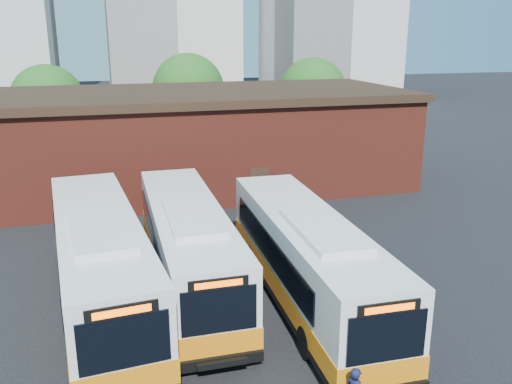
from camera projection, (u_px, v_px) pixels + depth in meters
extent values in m
plane|color=black|center=(287.00, 330.00, 19.00)|extent=(220.00, 220.00, 0.00)
cube|color=silver|center=(100.00, 258.00, 20.17)|extent=(4.05, 13.51, 3.16)
cube|color=orange|center=(102.00, 281.00, 20.43)|extent=(4.11, 13.57, 0.78)
cube|color=black|center=(103.00, 294.00, 20.58)|extent=(4.10, 13.55, 0.28)
cube|color=black|center=(124.00, 343.00, 14.10)|extent=(2.40, 0.29, 1.50)
cube|color=black|center=(122.00, 311.00, 13.83)|extent=(1.88, 0.24, 0.35)
cube|color=#FF5905|center=(122.00, 312.00, 13.79)|extent=(1.49, 0.16, 0.20)
cube|color=black|center=(58.00, 252.00, 19.98)|extent=(1.02, 10.33, 1.16)
cube|color=black|center=(136.00, 241.00, 20.98)|extent=(1.02, 10.33, 1.16)
cube|color=silver|center=(100.00, 230.00, 18.21)|extent=(2.35, 4.81, 0.24)
cylinder|color=black|center=(73.00, 352.00, 16.75)|extent=(0.46, 1.14, 1.11)
cylinder|color=black|center=(155.00, 336.00, 17.63)|extent=(0.46, 1.14, 1.11)
cylinder|color=black|center=(63.00, 262.00, 23.30)|extent=(0.46, 1.14, 1.11)
cylinder|color=black|center=(124.00, 254.00, 24.19)|extent=(0.46, 1.14, 1.11)
cube|color=silver|center=(188.00, 243.00, 21.93)|extent=(2.78, 12.69, 3.01)
cube|color=orange|center=(188.00, 262.00, 22.17)|extent=(2.83, 12.74, 0.74)
cube|color=black|center=(189.00, 274.00, 22.32)|extent=(2.82, 12.73, 0.26)
cube|color=black|center=(219.00, 311.00, 15.95)|extent=(2.29, 0.08, 1.43)
cube|color=black|center=(219.00, 284.00, 15.69)|extent=(1.80, 0.08, 0.34)
cube|color=#FF5905|center=(219.00, 284.00, 15.66)|extent=(1.43, 0.03, 0.19)
cube|color=black|center=(221.00, 362.00, 16.37)|extent=(2.69, 0.17, 0.34)
cube|color=black|center=(222.00, 363.00, 16.11)|extent=(1.53, 0.41, 0.06)
cube|color=black|center=(223.00, 365.00, 15.92)|extent=(1.53, 0.05, 0.19)
cube|color=black|center=(152.00, 235.00, 21.89)|extent=(0.12, 9.89, 1.11)
cube|color=black|center=(219.00, 229.00, 22.58)|extent=(0.12, 9.89, 1.11)
cube|color=silver|center=(192.00, 217.00, 20.01)|extent=(1.86, 4.45, 0.23)
cylinder|color=black|center=(169.00, 320.00, 18.67)|extent=(0.35, 1.06, 1.06)
cylinder|color=black|center=(238.00, 310.00, 19.29)|extent=(0.35, 1.06, 1.06)
cylinder|color=black|center=(152.00, 246.00, 25.12)|extent=(0.35, 1.06, 1.06)
cylinder|color=black|center=(204.00, 241.00, 25.74)|extent=(0.35, 1.06, 1.06)
cube|color=silver|center=(307.00, 256.00, 20.57)|extent=(3.05, 12.85, 3.04)
cube|color=orange|center=(306.00, 277.00, 20.81)|extent=(3.10, 12.90, 0.75)
cube|color=black|center=(306.00, 290.00, 20.96)|extent=(3.09, 12.89, 0.27)
cube|color=black|center=(387.00, 337.00, 14.51)|extent=(2.31, 0.12, 1.44)
cube|color=black|center=(389.00, 308.00, 14.25)|extent=(1.81, 0.11, 0.34)
cube|color=#FF5905|center=(390.00, 309.00, 14.22)|extent=(1.44, 0.06, 0.19)
cube|color=black|center=(269.00, 248.00, 20.55)|extent=(0.31, 9.97, 1.12)
cube|color=black|center=(337.00, 241.00, 21.21)|extent=(0.31, 9.97, 1.12)
cube|color=silver|center=(324.00, 230.00, 18.62)|extent=(1.96, 4.52, 0.23)
cylinder|color=black|center=(307.00, 342.00, 17.29)|extent=(0.37, 1.07, 1.06)
cylinder|color=black|center=(377.00, 332.00, 17.87)|extent=(0.37, 1.07, 1.06)
cylinder|color=black|center=(254.00, 258.00, 23.83)|extent=(0.37, 1.07, 1.06)
cylinder|color=black|center=(307.00, 252.00, 24.41)|extent=(0.37, 1.07, 1.06)
cube|color=maroon|center=(192.00, 141.00, 36.63)|extent=(28.00, 12.00, 6.00)
cube|color=black|center=(191.00, 94.00, 35.74)|extent=(28.60, 12.60, 0.50)
cube|color=black|center=(259.00, 187.00, 32.34)|extent=(1.20, 0.08, 2.40)
cylinder|color=#382314|center=(52.00, 141.00, 45.58)|extent=(0.36, 0.36, 2.70)
sphere|color=#164F17|center=(48.00, 101.00, 44.65)|extent=(6.00, 6.00, 6.00)
cylinder|color=#382314|center=(190.00, 129.00, 50.51)|extent=(0.36, 0.36, 2.95)
sphere|color=#164F17|center=(188.00, 90.00, 49.49)|extent=(6.56, 6.56, 6.56)
cylinder|color=#382314|center=(312.00, 129.00, 50.61)|extent=(0.36, 0.36, 2.81)
sphere|color=#164F17|center=(313.00, 92.00, 49.65)|extent=(6.24, 6.24, 6.24)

